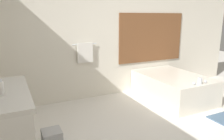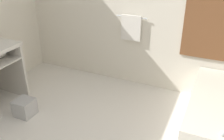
% 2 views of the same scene
% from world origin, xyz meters
% --- Properties ---
extents(wall_back_with_blinds, '(7.40, 0.13, 2.70)m').
position_xyz_m(wall_back_with_blinds, '(0.05, 2.23, 1.34)').
color(wall_back_with_blinds, silver).
rests_on(wall_back_with_blinds, ground_plane).
extents(waste_bin, '(0.25, 0.25, 0.24)m').
position_xyz_m(waste_bin, '(-1.29, 0.68, 0.12)').
color(waste_bin, '#B2B2B2').
rests_on(waste_bin, ground_plane).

